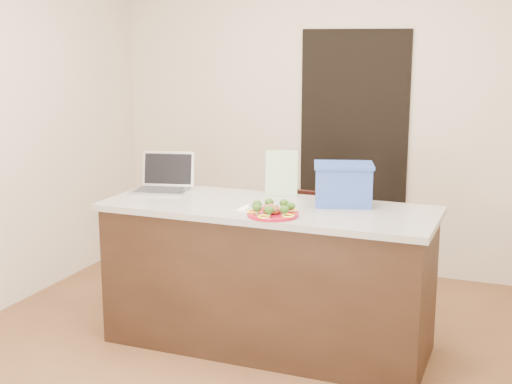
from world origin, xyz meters
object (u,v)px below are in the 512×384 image
at_px(plate, 273,214).
at_px(chair, 311,246).
at_px(yogurt_bottle, 291,211).
at_px(laptop, 164,180).
at_px(island, 268,276).
at_px(blue_box, 343,184).
at_px(napkin, 255,209).

distance_m(plate, chair, 0.98).
xyz_separation_m(plate, yogurt_bottle, (0.10, 0.04, 0.01)).
distance_m(laptop, chair, 1.13).
xyz_separation_m(island, laptop, (-0.81, 0.16, 0.53)).
bearing_deg(plate, blue_box, 54.38).
height_order(island, laptop, laptop).
distance_m(yogurt_bottle, blue_box, 0.45).
relative_size(yogurt_bottle, chair, 0.07).
bearing_deg(yogurt_bottle, chair, 98.78).
height_order(napkin, yogurt_bottle, yogurt_bottle).
bearing_deg(napkin, plate, -34.94).
xyz_separation_m(yogurt_bottle, blue_box, (0.21, 0.38, 0.10)).
bearing_deg(island, chair, 82.41).
distance_m(napkin, yogurt_bottle, 0.27).
relative_size(island, napkin, 12.17).
height_order(plate, napkin, plate).
bearing_deg(chair, napkin, -96.09).
bearing_deg(blue_box, chair, 109.24).
bearing_deg(chair, island, -94.37).
bearing_deg(island, plate, -62.98).
bearing_deg(blue_box, yogurt_bottle, -135.87).
height_order(island, napkin, napkin).
bearing_deg(yogurt_bottle, laptop, 160.83).
relative_size(napkin, blue_box, 0.40).
xyz_separation_m(laptop, chair, (0.90, 0.48, -0.50)).
bearing_deg(island, laptop, 168.63).
relative_size(napkin, yogurt_bottle, 2.68).
distance_m(plate, napkin, 0.19).
bearing_deg(blue_box, plate, -143.03).
bearing_deg(plate, laptop, 156.92).
xyz_separation_m(napkin, chair, (0.13, 0.77, -0.43)).
height_order(plate, yogurt_bottle, yogurt_bottle).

